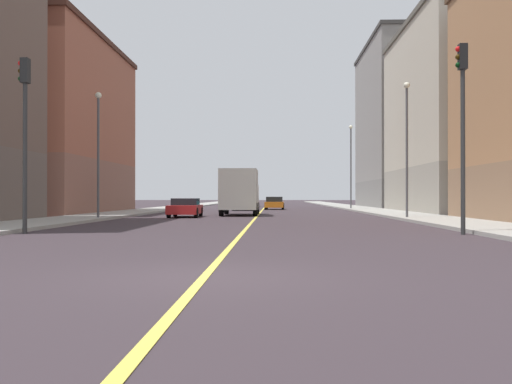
{
  "coord_description": "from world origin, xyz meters",
  "views": [
    {
      "loc": [
        1.17,
        -10.01,
        1.35
      ],
      "look_at": [
        -0.08,
        30.83,
        1.64
      ],
      "focal_mm": 41.95,
      "sensor_mm": 36.0,
      "label": 1
    }
  ],
  "objects_px": {
    "street_lamp_left_near": "(407,136)",
    "building_left_mid": "(462,117)",
    "street_lamp_right_near": "(98,141)",
    "car_blue": "(251,201)",
    "traffic_light_right_near": "(25,121)",
    "building_left_far": "(406,126)",
    "traffic_light_left_near": "(462,113)",
    "box_truck": "(240,192)",
    "street_lamp_left_far": "(351,159)",
    "car_red": "(185,208)",
    "building_right_midblock": "(50,126)",
    "car_orange": "(275,203)",
    "car_teal": "(243,203)"
  },
  "relations": [
    {
      "from": "traffic_light_right_near",
      "to": "street_lamp_left_near",
      "type": "height_order",
      "value": "street_lamp_left_near"
    },
    {
      "from": "car_blue",
      "to": "box_truck",
      "type": "xyz_separation_m",
      "value": [
        0.6,
        -34.81,
        1.0
      ]
    },
    {
      "from": "car_orange",
      "to": "box_truck",
      "type": "xyz_separation_m",
      "value": [
        -2.46,
        -19.03,
        1.04
      ]
    },
    {
      "from": "traffic_light_right_near",
      "to": "street_lamp_left_far",
      "type": "bearing_deg",
      "value": 66.67
    },
    {
      "from": "building_left_far",
      "to": "street_lamp_left_far",
      "type": "height_order",
      "value": "building_left_far"
    },
    {
      "from": "building_left_mid",
      "to": "box_truck",
      "type": "bearing_deg",
      "value": -158.02
    },
    {
      "from": "building_left_far",
      "to": "street_lamp_left_far",
      "type": "bearing_deg",
      "value": -126.41
    },
    {
      "from": "building_left_far",
      "to": "car_blue",
      "type": "height_order",
      "value": "building_left_far"
    },
    {
      "from": "street_lamp_left_far",
      "to": "car_blue",
      "type": "height_order",
      "value": "street_lamp_left_far"
    },
    {
      "from": "car_red",
      "to": "box_truck",
      "type": "relative_size",
      "value": 0.62
    },
    {
      "from": "car_teal",
      "to": "box_truck",
      "type": "distance_m",
      "value": 14.82
    },
    {
      "from": "traffic_light_left_near",
      "to": "traffic_light_right_near",
      "type": "height_order",
      "value": "traffic_light_left_near"
    },
    {
      "from": "street_lamp_left_near",
      "to": "building_left_mid",
      "type": "bearing_deg",
      "value": 62.24
    },
    {
      "from": "traffic_light_right_near",
      "to": "building_left_far",
      "type": "bearing_deg",
      "value": 63.58
    },
    {
      "from": "building_right_midblock",
      "to": "car_orange",
      "type": "height_order",
      "value": "building_right_midblock"
    },
    {
      "from": "street_lamp_left_near",
      "to": "street_lamp_left_far",
      "type": "height_order",
      "value": "street_lamp_left_far"
    },
    {
      "from": "traffic_light_right_near",
      "to": "street_lamp_right_near",
      "type": "distance_m",
      "value": 12.36
    },
    {
      "from": "building_right_midblock",
      "to": "car_teal",
      "type": "distance_m",
      "value": 19.02
    },
    {
      "from": "car_teal",
      "to": "traffic_light_left_near",
      "type": "bearing_deg",
      "value": -74.86
    },
    {
      "from": "traffic_light_left_near",
      "to": "box_truck",
      "type": "relative_size",
      "value": 0.95
    },
    {
      "from": "building_left_far",
      "to": "car_teal",
      "type": "xyz_separation_m",
      "value": [
        -18.42,
        -13.35,
        -8.92
      ]
    },
    {
      "from": "car_orange",
      "to": "building_left_mid",
      "type": "bearing_deg",
      "value": -37.63
    },
    {
      "from": "building_left_mid",
      "to": "building_left_far",
      "type": "bearing_deg",
      "value": 90.0
    },
    {
      "from": "traffic_light_right_near",
      "to": "car_teal",
      "type": "xyz_separation_m",
      "value": [
        5.96,
        35.72,
        -3.42
      ]
    },
    {
      "from": "traffic_light_left_near",
      "to": "box_truck",
      "type": "bearing_deg",
      "value": 113.4
    },
    {
      "from": "street_lamp_right_near",
      "to": "car_red",
      "type": "xyz_separation_m",
      "value": [
        4.21,
        5.01,
        -3.87
      ]
    },
    {
      "from": "car_red",
      "to": "street_lamp_left_far",
      "type": "bearing_deg",
      "value": 57.73
    },
    {
      "from": "street_lamp_right_near",
      "to": "car_blue",
      "type": "xyz_separation_m",
      "value": [
        6.94,
        43.44,
        -3.79
      ]
    },
    {
      "from": "traffic_light_right_near",
      "to": "car_teal",
      "type": "distance_m",
      "value": 36.37
    },
    {
      "from": "street_lamp_left_near",
      "to": "car_teal",
      "type": "distance_m",
      "value": 25.07
    },
    {
      "from": "building_right_midblock",
      "to": "car_orange",
      "type": "relative_size",
      "value": 4.3
    },
    {
      "from": "building_right_midblock",
      "to": "car_blue",
      "type": "height_order",
      "value": "building_right_midblock"
    },
    {
      "from": "box_truck",
      "to": "car_orange",
      "type": "bearing_deg",
      "value": 82.63
    },
    {
      "from": "car_teal",
      "to": "building_right_midblock",
      "type": "bearing_deg",
      "value": -144.82
    },
    {
      "from": "building_left_mid",
      "to": "street_lamp_left_far",
      "type": "distance_m",
      "value": 13.29
    },
    {
      "from": "building_left_far",
      "to": "street_lamp_right_near",
      "type": "bearing_deg",
      "value": -124.61
    },
    {
      "from": "car_teal",
      "to": "car_red",
      "type": "height_order",
      "value": "car_teal"
    },
    {
      "from": "street_lamp_left_near",
      "to": "car_teal",
      "type": "bearing_deg",
      "value": 115.59
    },
    {
      "from": "traffic_light_right_near",
      "to": "street_lamp_left_far",
      "type": "height_order",
      "value": "street_lamp_left_far"
    },
    {
      "from": "street_lamp_right_near",
      "to": "building_left_far",
      "type": "bearing_deg",
      "value": 55.39
    },
    {
      "from": "traffic_light_right_near",
      "to": "car_teal",
      "type": "height_order",
      "value": "traffic_light_right_near"
    },
    {
      "from": "street_lamp_left_far",
      "to": "car_orange",
      "type": "distance_m",
      "value": 8.94
    },
    {
      "from": "traffic_light_left_near",
      "to": "car_blue",
      "type": "distance_m",
      "value": 56.7
    },
    {
      "from": "building_right_midblock",
      "to": "car_blue",
      "type": "distance_m",
      "value": 34.32
    },
    {
      "from": "street_lamp_right_near",
      "to": "car_blue",
      "type": "distance_m",
      "value": 44.15
    },
    {
      "from": "street_lamp_left_far",
      "to": "car_orange",
      "type": "height_order",
      "value": "street_lamp_left_far"
    },
    {
      "from": "traffic_light_right_near",
      "to": "car_red",
      "type": "distance_m",
      "value": 17.96
    },
    {
      "from": "street_lamp_left_near",
      "to": "car_orange",
      "type": "distance_m",
      "value": 27.93
    },
    {
      "from": "car_blue",
      "to": "street_lamp_left_far",
      "type": "bearing_deg",
      "value": -58.15
    },
    {
      "from": "car_teal",
      "to": "car_blue",
      "type": "distance_m",
      "value": 20.04
    }
  ]
}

